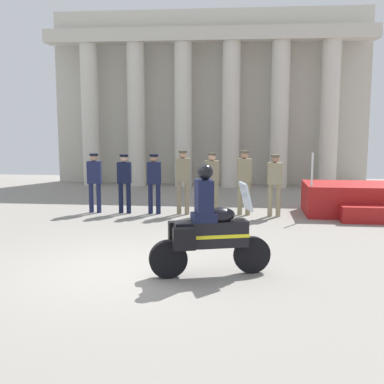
{
  "coord_description": "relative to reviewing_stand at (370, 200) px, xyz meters",
  "views": [
    {
      "loc": [
        2.0,
        -8.25,
        2.65
      ],
      "look_at": [
        0.87,
        2.5,
        1.03
      ],
      "focal_mm": 46.36,
      "sensor_mm": 36.0,
      "label": 1
    }
  ],
  "objects": [
    {
      "name": "ground_plane",
      "position": [
        -5.46,
        -5.54,
        -0.41
      ],
      "size": [
        28.0,
        28.0,
        0.0
      ],
      "primitive_type": "plane",
      "color": "gray"
    },
    {
      "name": "colonnade_backdrop",
      "position": [
        -4.9,
        5.85,
        3.06
      ],
      "size": [
        12.46,
        1.53,
        6.84
      ],
      "color": "beige",
      "rests_on": "ground_plane"
    },
    {
      "name": "reviewing_stand",
      "position": [
        0.0,
        0.0,
        0.0
      ],
      "size": [
        3.53,
        2.17,
        1.76
      ],
      "color": "#A51919",
      "rests_on": "ground_plane"
    },
    {
      "name": "officer_in_row_0",
      "position": [
        -7.62,
        -0.39,
        0.57
      ],
      "size": [
        0.4,
        0.26,
        1.67
      ],
      "rotation": [
        0.0,
        0.0,
        3.25
      ],
      "color": "#191E42",
      "rests_on": "ground_plane"
    },
    {
      "name": "officer_in_row_1",
      "position": [
        -6.76,
        -0.41,
        0.56
      ],
      "size": [
        0.4,
        0.26,
        1.65
      ],
      "rotation": [
        0.0,
        0.0,
        3.25
      ],
      "color": "black",
      "rests_on": "ground_plane"
    },
    {
      "name": "officer_in_row_2",
      "position": [
        -5.92,
        -0.4,
        0.57
      ],
      "size": [
        0.4,
        0.26,
        1.66
      ],
      "rotation": [
        0.0,
        0.0,
        3.25
      ],
      "color": "#141938",
      "rests_on": "ground_plane"
    },
    {
      "name": "officer_in_row_3",
      "position": [
        -5.12,
        -0.39,
        0.63
      ],
      "size": [
        0.4,
        0.26,
        1.77
      ],
      "rotation": [
        0.0,
        0.0,
        3.25
      ],
      "color": "#7A7056",
      "rests_on": "ground_plane"
    },
    {
      "name": "officer_in_row_4",
      "position": [
        -4.33,
        -0.33,
        0.6
      ],
      "size": [
        0.4,
        0.26,
        1.7
      ],
      "rotation": [
        0.0,
        0.0,
        3.25
      ],
      "color": "#7A7056",
      "rests_on": "ground_plane"
    },
    {
      "name": "officer_in_row_5",
      "position": [
        -3.45,
        -0.31,
        0.63
      ],
      "size": [
        0.4,
        0.26,
        1.77
      ],
      "rotation": [
        0.0,
        0.0,
        3.25
      ],
      "color": "#847A5B",
      "rests_on": "ground_plane"
    },
    {
      "name": "officer_in_row_6",
      "position": [
        -2.63,
        -0.44,
        0.58
      ],
      "size": [
        0.4,
        0.26,
        1.68
      ],
      "rotation": [
        0.0,
        0.0,
        3.25
      ],
      "color": "gray",
      "rests_on": "ground_plane"
    },
    {
      "name": "motorcycle_with_rider",
      "position": [
        -4.06,
        -5.71,
        0.38
      ],
      "size": [
        2.04,
        0.91,
        1.9
      ],
      "rotation": [
        0.0,
        0.0,
        0.29
      ],
      "color": "black",
      "rests_on": "ground_plane"
    }
  ]
}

